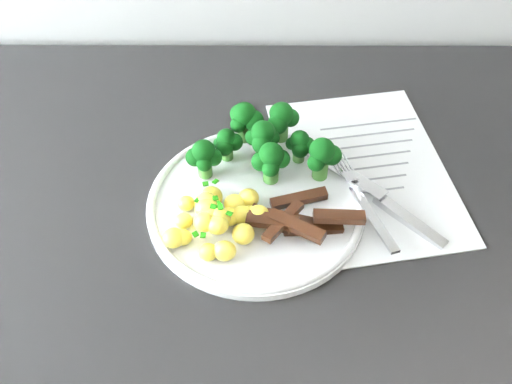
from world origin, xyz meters
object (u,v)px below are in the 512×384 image
object	(u,v)px
counter	(322,344)
recipe_paper	(365,170)
broccoli	(265,141)
knife	(391,207)
fork	(365,203)
plate	(256,204)
beef_strips	(297,220)
potatoes	(218,218)

from	to	relation	value
counter	recipe_paper	xyz separation A→B (m)	(0.02, 0.02, 0.43)
broccoli	knife	size ratio (longest dim) A/B	1.18
recipe_paper	fork	world-z (taller)	fork
plate	knife	bearing A→B (deg)	-1.58
counter	fork	bearing A→B (deg)	-76.59
counter	beef_strips	world-z (taller)	beef_strips
plate	potatoes	distance (m)	0.06
broccoli	potatoes	size ratio (longest dim) A/B	1.56
recipe_paper	beef_strips	distance (m)	0.14
recipe_paper	beef_strips	size ratio (longest dim) A/B	2.33
broccoli	fork	world-z (taller)	broccoli
potatoes	knife	xyz separation A→B (m)	(0.21, 0.03, -0.02)
recipe_paper	plate	xyz separation A→B (m)	(-0.14, -0.07, 0.01)
plate	fork	xyz separation A→B (m)	(0.13, -0.01, 0.01)
broccoli	beef_strips	bearing A→B (deg)	-70.67
plate	knife	xyz separation A→B (m)	(0.16, -0.00, 0.00)
beef_strips	fork	xyz separation A→B (m)	(0.08, 0.03, -0.00)
recipe_paper	plate	size ratio (longest dim) A/B	1.21
beef_strips	potatoes	bearing A→B (deg)	-179.02
counter	broccoli	size ratio (longest dim) A/B	11.92
counter	knife	xyz separation A→B (m)	(0.05, -0.05, 0.44)
plate	fork	size ratio (longest dim) A/B	1.59
potatoes	beef_strips	distance (m)	0.09
broccoli	potatoes	world-z (taller)	broccoli
knife	plate	bearing A→B (deg)	178.42
plate	beef_strips	distance (m)	0.06
counter	fork	xyz separation A→B (m)	(0.01, -0.05, 0.45)
plate	potatoes	xyz separation A→B (m)	(-0.04, -0.04, 0.02)
potatoes	fork	world-z (taller)	potatoes
plate	broccoli	distance (m)	0.08
beef_strips	knife	world-z (taller)	beef_strips
plate	beef_strips	xyz separation A→B (m)	(0.05, -0.04, 0.01)
counter	knife	bearing A→B (deg)	-48.21
counter	broccoli	world-z (taller)	broccoli
plate	broccoli	bearing A→B (deg)	81.07
recipe_paper	broccoli	size ratio (longest dim) A/B	1.69
plate	broccoli	world-z (taller)	broccoli
counter	knife	distance (m)	0.45
knife	fork	bearing A→B (deg)	-177.88
potatoes	fork	bearing A→B (deg)	10.12
potatoes	knife	size ratio (longest dim) A/B	0.76
plate	recipe_paper	bearing A→B (deg)	24.74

